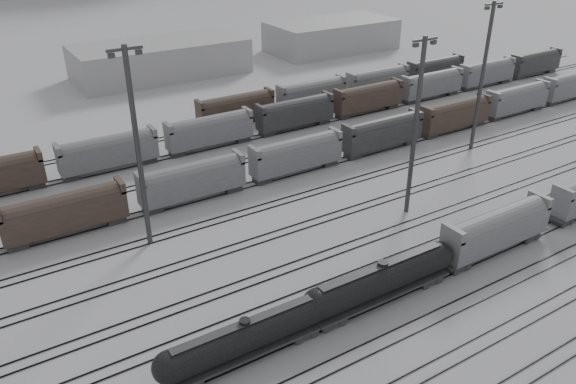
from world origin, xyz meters
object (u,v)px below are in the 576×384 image
hopper_car_a (496,228)px  light_mast_c (416,125)px  tank_car_a (245,337)px  tank_car_b (381,280)px

hopper_car_a → light_mast_c: (-1.80, 12.91, 8.99)m
tank_car_a → tank_car_b: 15.78m
tank_car_a → hopper_car_a: 33.11m
hopper_car_a → tank_car_b: bearing=180.0°
hopper_car_a → light_mast_c: light_mast_c is taller
tank_car_a → light_mast_c: size_ratio=0.74×
light_mast_c → tank_car_a: bearing=-157.6°
tank_car_a → hopper_car_a: size_ratio=1.12×
tank_car_b → hopper_car_a: bearing=-0.0°
tank_car_a → light_mast_c: light_mast_c is taller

